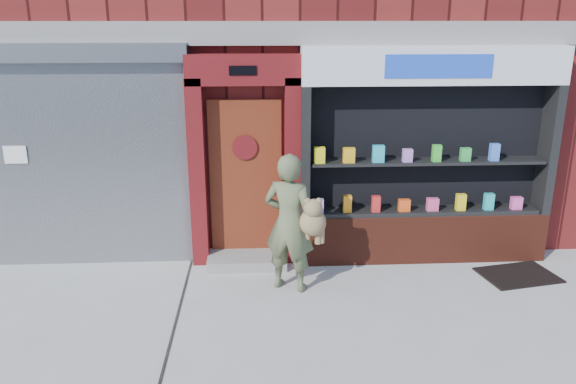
{
  "coord_description": "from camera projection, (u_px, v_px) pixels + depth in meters",
  "views": [
    {
      "loc": [
        -0.57,
        -5.58,
        3.35
      ],
      "look_at": [
        -0.21,
        1.0,
        1.29
      ],
      "focal_mm": 35.0,
      "sensor_mm": 36.0,
      "label": 1
    }
  ],
  "objects": [
    {
      "name": "ground",
      "position": [
        312.0,
        327.0,
        6.34
      ],
      "size": [
        80.0,
        80.0,
        0.0
      ],
      "primitive_type": "plane",
      "color": "#9E9E99",
      "rests_on": "ground"
    },
    {
      "name": "shutter_bay",
      "position": [
        77.0,
        144.0,
        7.51
      ],
      "size": [
        3.1,
        0.3,
        3.04
      ],
      "color": "gray",
      "rests_on": "ground"
    },
    {
      "name": "red_door_bay",
      "position": [
        245.0,
        162.0,
        7.64
      ],
      "size": [
        1.52,
        0.58,
        2.9
      ],
      "color": "#5C0F13",
      "rests_on": "ground"
    },
    {
      "name": "pharmacy_bay",
      "position": [
        426.0,
        167.0,
        7.75
      ],
      "size": [
        3.5,
        0.41,
        3.0
      ],
      "color": "#5D2316",
      "rests_on": "ground"
    },
    {
      "name": "woman",
      "position": [
        292.0,
        223.0,
        7.0
      ],
      "size": [
        0.84,
        0.64,
        1.78
      ],
      "color": "#5A6240",
      "rests_on": "ground"
    },
    {
      "name": "doormat",
      "position": [
        518.0,
        275.0,
        7.59
      ],
      "size": [
        1.09,
        0.86,
        0.02
      ],
      "primitive_type": "cube",
      "rotation": [
        0.0,
        0.0,
        0.19
      ],
      "color": "black",
      "rests_on": "ground"
    }
  ]
}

